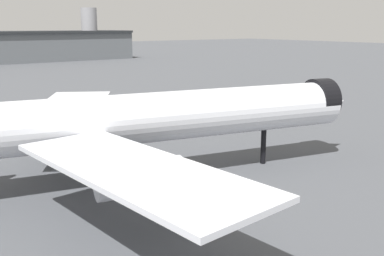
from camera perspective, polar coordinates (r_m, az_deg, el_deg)
ground at (r=56.99m, az=-8.51°, el=-7.27°), size 900.00×900.00×0.00m
airliner_near_gate at (r=55.87m, az=-8.19°, el=0.94°), size 68.03×61.16×18.30m
baggage_tug_wing at (r=96.81m, az=-15.12°, el=1.44°), size 3.55×3.18×1.85m
traffic_cone_near_nose at (r=90.88m, az=9.70°, el=0.59°), size 0.61×0.61×0.77m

